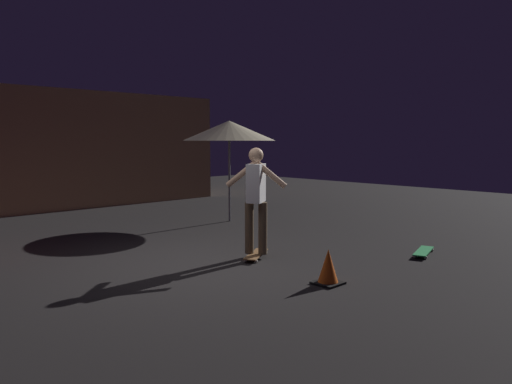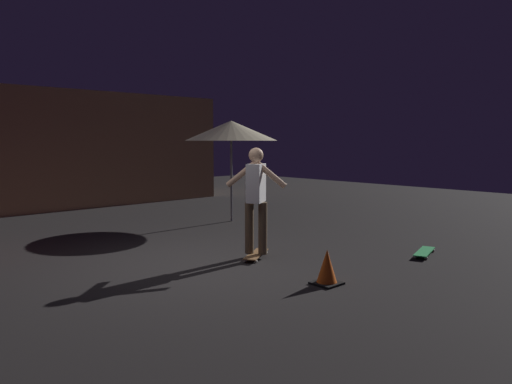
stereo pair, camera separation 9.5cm
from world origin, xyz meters
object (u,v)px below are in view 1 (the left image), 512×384
Objects in this scene: skateboard_spare at (423,251)px; traffic_cone at (328,268)px; patio_umbrella at (229,131)px; skateboard_ridden at (256,254)px; skater at (256,193)px.

skateboard_spare is 2.42m from traffic_cone.
patio_umbrella reaches higher than skateboard_ridden.
skateboard_spare is (2.12, -1.73, 0.00)m from skateboard_ridden.
traffic_cone is (-2.30, -4.63, -1.86)m from patio_umbrella.
patio_umbrella is at bearing 91.40° from skateboard_spare.
skateboard_spare is at bearing -1.65° from traffic_cone.
skateboard_ridden is 0.98m from skater.
patio_umbrella is 3.73m from skater.
skateboard_ridden is 0.46× the size of skater.
traffic_cone is at bearing -100.21° from skateboard_ridden.
patio_umbrella is 2.98× the size of skateboard_ridden.
skateboard_ridden is 2.74m from skateboard_spare.
patio_umbrella is 4.12m from skateboard_ridden.
skater is at bearing 172.87° from skateboard_ridden.
skateboard_ridden is 1.68× the size of traffic_cone.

